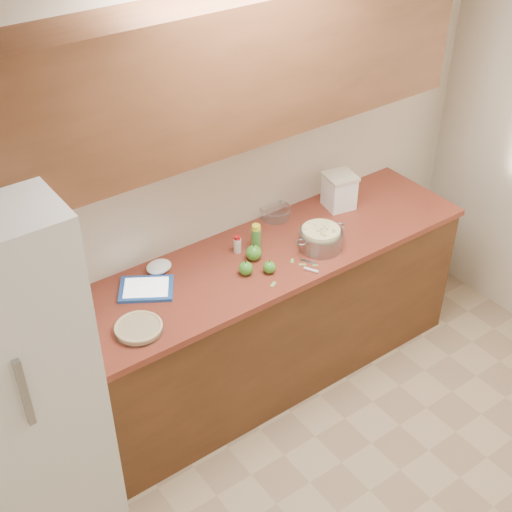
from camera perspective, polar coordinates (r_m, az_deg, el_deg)
room_shell at (r=2.88m, az=17.71°, el=-7.99°), size 3.60×3.60×3.60m
counter_run at (r=4.19m, az=0.01°, el=-5.27°), size 2.64×0.68×0.92m
upper_cabinets at (r=3.53m, az=-1.52°, el=14.74°), size 2.60×0.34×0.70m
fridge at (r=3.45m, az=-19.62°, el=-8.99°), size 0.70×0.70×1.80m
pie at (r=3.47m, az=-9.37°, el=-5.72°), size 0.24×0.24×0.04m
colander at (r=3.97m, az=5.18°, el=1.40°), size 0.33×0.25×0.12m
flour_canister at (r=4.33m, az=6.68°, el=5.22°), size 0.21×0.21×0.22m
tablet at (r=3.72m, az=-8.77°, el=-2.60°), size 0.34×0.32×0.02m
paring_knife at (r=3.83m, az=4.41°, el=-1.02°), size 0.10×0.16×0.02m
lemon_bottle at (r=3.95m, az=0.00°, el=1.51°), size 0.06×0.06×0.15m
cinnamon_shaker at (r=3.93m, az=-1.50°, el=0.93°), size 0.04×0.04×0.10m
vanilla_bottle at (r=3.94m, az=-1.56°, el=0.99°), size 0.04×0.04×0.10m
mixing_bowl at (r=4.24m, az=1.53°, el=3.57°), size 0.19×0.19×0.07m
paper_towel at (r=3.83m, az=-7.77°, el=-0.85°), size 0.17×0.15×0.06m
apple_left at (r=3.77m, az=-0.82°, el=-1.00°), size 0.08×0.08×0.09m
apple_center at (r=3.87m, az=-0.18°, el=0.26°), size 0.09×0.09×0.10m
apple_front at (r=3.78m, az=1.08°, el=-0.90°), size 0.07×0.07×0.08m
peel_a at (r=3.87m, az=3.74°, el=-0.68°), size 0.04×0.03×0.00m
peel_b at (r=3.72m, az=1.39°, el=-2.28°), size 0.05×0.04×0.00m
peel_c at (r=3.89m, az=2.91°, el=-0.40°), size 0.04×0.04×0.00m
peel_d at (r=3.87m, az=4.76°, el=-0.75°), size 0.03×0.03×0.00m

